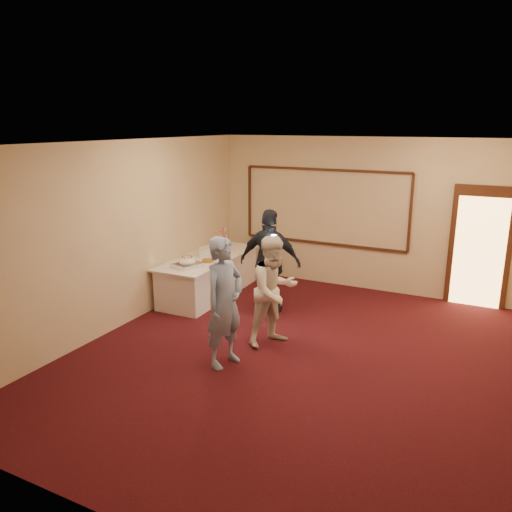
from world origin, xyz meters
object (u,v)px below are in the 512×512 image
at_px(plate_stack_b, 225,249).
at_px(man, 224,302).
at_px(buffet_table, 209,275).
at_px(plate_stack_a, 204,252).
at_px(woman, 274,291).
at_px(tart, 208,261).
at_px(cupcake_stand, 223,239).
at_px(guest, 270,262).
at_px(pavlova_tray, 187,263).

xyz_separation_m(plate_stack_b, man, (1.59, -2.77, 0.06)).
xyz_separation_m(buffet_table, man, (1.73, -2.38, 0.52)).
distance_m(plate_stack_a, woman, 2.57).
relative_size(tart, woman, 0.15).
relative_size(tart, man, 0.14).
xyz_separation_m(man, woman, (0.32, 0.92, -0.07)).
distance_m(cupcake_stand, guest, 2.00).
bearing_deg(tart, plate_stack_a, 131.04).
xyz_separation_m(buffet_table, cupcake_stand, (-0.16, 0.84, 0.54)).
bearing_deg(guest, man, 90.29).
bearing_deg(tart, man, -53.04).
height_order(buffet_table, man, man).
height_order(man, woman, man).
distance_m(tart, woman, 2.14).
distance_m(plate_stack_a, tart, 0.45).
relative_size(cupcake_stand, plate_stack_a, 2.16).
distance_m(tart, guest, 1.26).
xyz_separation_m(plate_stack_a, tart, (0.29, -0.33, -0.06)).
relative_size(plate_stack_b, woman, 0.11).
bearing_deg(guest, tart, -6.25).
height_order(pavlova_tray, guest, guest).
bearing_deg(woman, plate_stack_a, 84.14).
xyz_separation_m(cupcake_stand, plate_stack_a, (0.07, -0.86, -0.07)).
distance_m(pavlova_tray, cupcake_stand, 1.64).
xyz_separation_m(buffet_table, woman, (2.05, -1.46, 0.45)).
xyz_separation_m(woman, guest, (-0.59, 1.12, 0.09)).
bearing_deg(plate_stack_b, plate_stack_a, -117.58).
height_order(buffet_table, woman, woman).
distance_m(buffet_table, woman, 2.55).
height_order(tart, man, man).
bearing_deg(tart, buffet_table, 120.27).
bearing_deg(cupcake_stand, plate_stack_b, -56.88).
distance_m(man, guest, 2.05).
bearing_deg(guest, plate_stack_b, -36.05).
relative_size(pavlova_tray, guest, 0.31).
relative_size(buffet_table, tart, 10.05).
relative_size(plate_stack_a, guest, 0.11).
bearing_deg(pavlova_tray, plate_stack_a, 99.71).
xyz_separation_m(plate_stack_b, woman, (1.91, -1.85, -0.01)).
distance_m(cupcake_stand, plate_stack_b, 0.54).
bearing_deg(pavlova_tray, buffet_table, 93.61).
distance_m(cupcake_stand, woman, 3.19).
bearing_deg(buffet_table, guest, -13.04).
height_order(buffet_table, plate_stack_b, plate_stack_b).
distance_m(plate_stack_b, guest, 1.51).
distance_m(man, woman, 0.97).
bearing_deg(plate_stack_a, pavlova_tray, -80.29).
height_order(plate_stack_b, woman, woman).
relative_size(plate_stack_a, plate_stack_b, 1.08).
distance_m(pavlova_tray, woman, 2.11).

